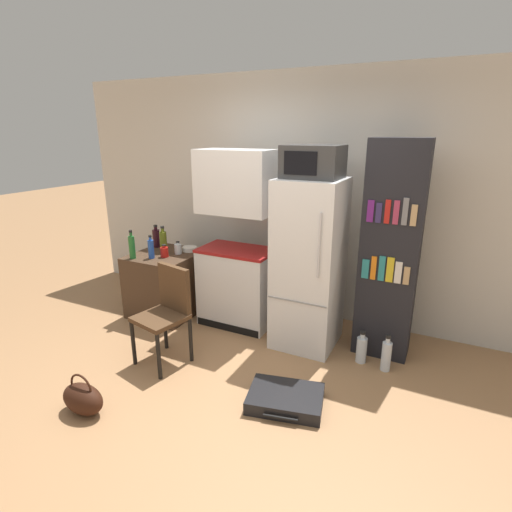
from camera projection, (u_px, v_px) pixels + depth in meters
The scene contains 19 objects.
ground_plane at pixel (214, 407), 3.10m from camera, with size 24.00×24.00×0.00m, color #A3754C.
wall_back at pixel (324, 200), 4.33m from camera, with size 6.40×0.10×2.66m.
side_table at pixel (167, 283), 4.63m from camera, with size 0.70×0.75×0.72m.
kitchen_hutch at pixel (237, 248), 4.23m from camera, with size 0.79×0.49×1.88m.
refrigerator at pixel (309, 265), 3.83m from camera, with size 0.59×0.64×1.65m.
microwave at pixel (313, 162), 3.54m from camera, with size 0.51×0.42×0.29m.
bookshelf at pixel (390, 253), 3.61m from camera, with size 0.50×0.33×2.00m.
bottle_blue_soda at pixel (151, 249), 4.34m from camera, with size 0.06×0.06×0.26m.
bottle_green_tall at pixel (132, 247), 4.33m from camera, with size 0.07×0.07×0.32m.
bottle_olive_oil at pixel (163, 241), 4.55m from camera, with size 0.08×0.08×0.31m.
bottle_ketchup_red at pixel (164, 252), 4.40m from camera, with size 0.09×0.09×0.14m.
bottle_clear_short at pixel (178, 249), 4.51m from camera, with size 0.08×0.08×0.14m.
bottle_wine_dark at pixel (156, 238), 4.77m from camera, with size 0.09×0.09×0.27m.
bowl at pixel (190, 249), 4.63m from camera, with size 0.17×0.17×0.05m.
chair at pixel (167, 307), 3.61m from camera, with size 0.48×0.48×0.90m.
suitcase_large_flat at pixel (285, 399), 3.12m from camera, with size 0.65×0.52×0.11m.
handbag at pixel (83, 398), 3.01m from camera, with size 0.36×0.20×0.33m.
water_bottle_front at pixel (362, 349), 3.68m from camera, with size 0.09×0.09×0.31m.
water_bottle_middle at pixel (386, 355), 3.54m from camera, with size 0.09×0.09×0.35m.
Camera 1 is at (1.45, -2.19, 2.06)m, focal length 28.00 mm.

